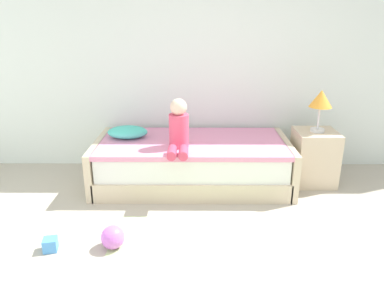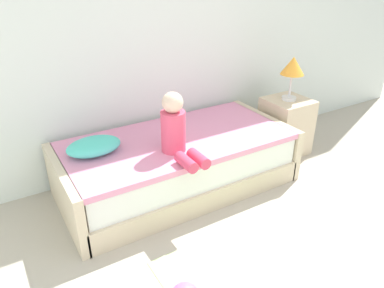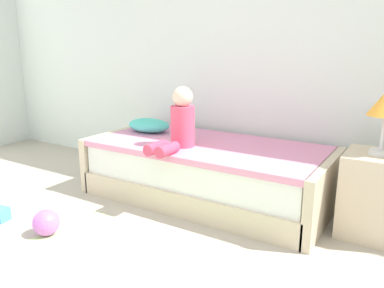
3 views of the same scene
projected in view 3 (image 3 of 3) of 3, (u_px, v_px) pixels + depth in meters
name	position (u px, v px, depth m)	size (l,w,h in m)	color
wall_rear	(270.00, 31.00, 3.44)	(7.20, 0.10, 2.90)	silver
bed	(207.00, 171.00, 3.40)	(2.11, 1.00, 0.50)	beige
nightstand	(375.00, 195.00, 2.71)	(0.44, 0.44, 0.60)	beige
child_figure	(179.00, 123.00, 3.16)	(0.20, 0.51, 0.50)	#E04C6B
pillow	(149.00, 125.00, 3.76)	(0.44, 0.30, 0.13)	#4CCCBC
toy_ball	(46.00, 223.00, 2.75)	(0.19, 0.19, 0.19)	#CC66D8
area_rug	(118.00, 271.00, 2.32)	(1.60, 1.10, 0.01)	#B2D189
toy_block	(1.00, 214.00, 2.98)	(0.11, 0.11, 0.11)	#4C99E5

